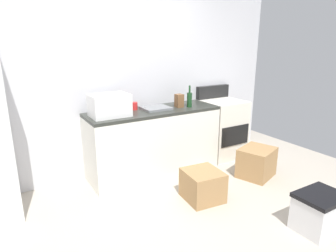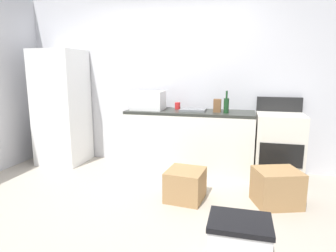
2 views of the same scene
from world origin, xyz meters
TOP-DOWN VIEW (x-y plane):
  - ground_plane at (0.00, 0.00)m, footprint 6.00×6.00m
  - wall_back at (0.00, 1.55)m, footprint 5.00×0.10m
  - kitchen_counter at (0.30, 1.20)m, footprint 1.80×0.60m
  - stove_oven at (1.52, 1.21)m, footprint 0.60×0.61m
  - microwave at (-0.32, 1.17)m, footprint 0.46×0.34m
  - sink_basin at (0.35, 1.22)m, footprint 0.36×0.32m
  - wine_bottle at (0.81, 1.10)m, footprint 0.07×0.07m
  - coffee_mug at (0.09, 1.33)m, footprint 0.08×0.08m
  - knife_block at (0.69, 1.17)m, footprint 0.10×0.10m
  - cardboard_box_large at (1.43, 0.37)m, footprint 0.57×0.53m
  - cardboard_box_medium at (0.43, 0.25)m, footprint 0.44×0.46m
  - storage_bin at (1.05, -0.79)m, footprint 0.46×0.36m

SIDE VIEW (x-z plane):
  - ground_plane at x=0.00m, z-range 0.00..0.00m
  - cardboard_box_medium at x=0.43m, z-range 0.00..0.35m
  - storage_bin at x=1.05m, z-range 0.00..0.38m
  - cardboard_box_large at x=1.43m, z-range 0.00..0.40m
  - kitchen_counter at x=0.30m, z-range 0.00..0.90m
  - stove_oven at x=1.52m, z-range -0.08..1.02m
  - sink_basin at x=0.35m, z-range 0.90..0.93m
  - coffee_mug at x=0.09m, z-range 0.90..1.00m
  - knife_block at x=0.69m, z-range 0.90..1.08m
  - wine_bottle at x=0.81m, z-range 0.86..1.16m
  - microwave at x=-0.32m, z-range 0.90..1.17m
  - wall_back at x=0.00m, z-range 0.00..2.60m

